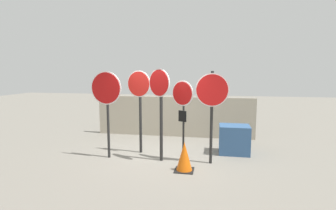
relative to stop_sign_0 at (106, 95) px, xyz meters
The scene contains 9 objects.
ground_plane 2.35m from the stop_sign_0, 15.18° to the left, with size 40.00×40.00×0.00m, color gray.
fence_back 3.37m from the stop_sign_0, 63.10° to the left, with size 5.99×0.12×1.52m.
stop_sign_0 is the anchor object (origin of this frame).
stop_sign_1 0.99m from the stop_sign_0, 39.39° to the left, with size 0.76×0.24×2.49m.
stop_sign_2 1.52m from the stop_sign_0, ahead, with size 0.65×0.43×2.54m.
stop_sign_3 2.13m from the stop_sign_0, ahead, with size 0.61×0.35×2.22m.
stop_sign_4 2.91m from the stop_sign_0, ahead, with size 0.87×0.15×2.48m.
traffic_cone_0 2.75m from the stop_sign_0, 14.23° to the right, with size 0.48×0.48×0.73m.
storage_crate 3.99m from the stop_sign_0, 16.98° to the left, with size 0.89×0.71×0.86m.
Camera 1 is at (1.55, -7.23, 2.47)m, focal length 28.00 mm.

